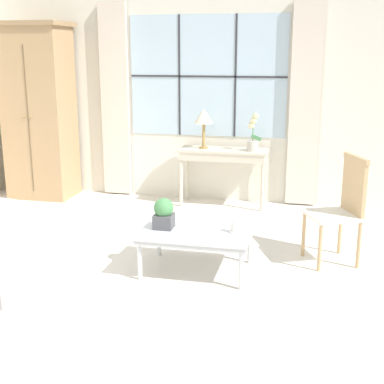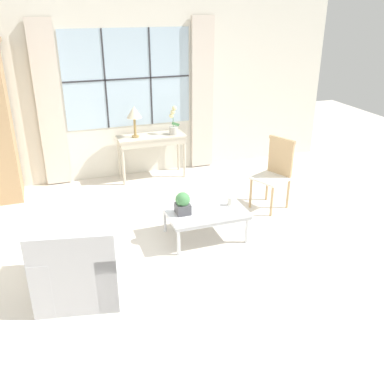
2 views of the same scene
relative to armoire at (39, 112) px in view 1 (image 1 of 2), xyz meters
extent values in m
plane|color=silver|center=(2.23, -2.65, -1.16)|extent=(14.00, 14.00, 0.00)
cube|color=silver|center=(2.23, 0.38, 0.24)|extent=(7.20, 0.06, 2.80)
cube|color=silver|center=(2.23, 0.35, 0.47)|extent=(2.05, 0.01, 1.54)
cube|color=#2D2D33|center=(1.86, 0.34, 0.47)|extent=(0.02, 0.02, 1.54)
cube|color=#2D2D33|center=(2.59, 0.34, 0.47)|extent=(0.02, 0.02, 1.54)
cube|color=#2D2D33|center=(2.23, 0.34, 0.47)|extent=(2.05, 0.02, 0.02)
cube|color=beige|center=(0.97, 0.30, 0.13)|extent=(0.38, 0.06, 2.55)
cube|color=beige|center=(3.48, 0.30, 0.13)|extent=(0.38, 0.06, 2.55)
cube|color=tan|center=(0.00, 0.00, -0.04)|extent=(0.83, 0.60, 2.26)
cube|color=#977752|center=(0.00, 0.00, 1.12)|extent=(0.91, 0.66, 0.06)
cube|color=brown|center=(0.00, -0.30, -0.08)|extent=(0.01, 0.01, 1.89)
sphere|color=#997F4C|center=(-0.05, -0.31, -0.04)|extent=(0.03, 0.03, 0.03)
sphere|color=#997F4C|center=(0.05, -0.31, -0.04)|extent=(0.03, 0.03, 0.03)
cube|color=beige|center=(2.50, 0.07, -0.44)|extent=(1.12, 0.43, 0.03)
cube|color=beige|center=(2.50, 0.07, -0.50)|extent=(1.08, 0.41, 0.10)
cylinder|color=beige|center=(1.98, -0.10, -0.81)|extent=(0.04, 0.04, 0.71)
cylinder|color=beige|center=(3.02, -0.10, -0.81)|extent=(0.04, 0.04, 0.71)
cylinder|color=beige|center=(1.98, 0.25, -0.81)|extent=(0.04, 0.04, 0.71)
cylinder|color=beige|center=(3.02, 0.25, -0.81)|extent=(0.04, 0.04, 0.71)
cylinder|color=#9E7F47|center=(2.24, 0.07, -0.41)|extent=(0.12, 0.12, 0.02)
cylinder|color=#9E7F47|center=(2.24, 0.07, -0.25)|extent=(0.04, 0.04, 0.30)
cone|color=beige|center=(2.24, 0.07, -0.01)|extent=(0.24, 0.24, 0.18)
cylinder|color=#BCB7AD|center=(2.87, 0.03, -0.36)|extent=(0.14, 0.14, 0.13)
cylinder|color=#47844C|center=(2.87, 0.03, -0.13)|extent=(0.01, 0.01, 0.34)
cube|color=#47844C|center=(2.91, 0.03, -0.26)|extent=(0.13, 0.02, 0.08)
sphere|color=beige|center=(2.85, 0.04, -0.11)|extent=(0.08, 0.08, 0.08)
sphere|color=beige|center=(2.87, 0.04, -0.05)|extent=(0.08, 0.08, 0.08)
sphere|color=beige|center=(2.90, 0.04, 0.01)|extent=(0.08, 0.08, 0.08)
cube|color=#B2B2B7|center=(1.03, -2.71, -0.94)|extent=(0.97, 1.05, 0.46)
cube|color=#B2B2B7|center=(1.33, -2.76, -0.87)|extent=(0.37, 0.94, 0.60)
cube|color=white|center=(3.82, -1.63, -0.70)|extent=(0.58, 0.58, 0.03)
cube|color=tan|center=(4.00, -1.55, -0.44)|extent=(0.20, 0.39, 0.50)
cube|color=tan|center=(4.00, -1.55, -0.17)|extent=(0.21, 0.41, 0.05)
cylinder|color=tan|center=(3.72, -1.88, -0.94)|extent=(0.04, 0.04, 0.45)
cylinder|color=tan|center=(3.57, -1.54, -0.94)|extent=(0.04, 0.04, 0.45)
cylinder|color=tan|center=(4.07, -1.73, -0.94)|extent=(0.04, 0.04, 0.45)
cylinder|color=tan|center=(3.91, -1.38, -0.94)|extent=(0.04, 0.04, 0.45)
cube|color=silver|center=(2.63, -2.13, -0.78)|extent=(0.99, 0.70, 0.03)
cube|color=#B1B3B8|center=(2.63, -2.13, -0.81)|extent=(0.97, 0.69, 0.04)
cylinder|color=silver|center=(2.19, -2.43, -0.98)|extent=(0.04, 0.04, 0.37)
cylinder|color=silver|center=(3.08, -2.43, -0.98)|extent=(0.04, 0.04, 0.37)
cylinder|color=silver|center=(2.19, -1.83, -0.98)|extent=(0.04, 0.04, 0.37)
cylinder|color=silver|center=(3.08, -1.83, -0.98)|extent=(0.04, 0.04, 0.37)
cube|color=#4C4C51|center=(2.33, -2.15, -0.70)|extent=(0.17, 0.17, 0.13)
sphere|color=#47844C|center=(2.33, -2.15, -0.58)|extent=(0.18, 0.18, 0.18)
cylinder|color=silver|center=(2.97, -2.13, -0.76)|extent=(0.10, 0.10, 0.01)
cylinder|color=silver|center=(2.97, -2.13, -0.70)|extent=(0.07, 0.07, 0.10)
cylinder|color=black|center=(2.97, -2.13, -0.65)|extent=(0.00, 0.00, 0.01)
camera|label=1|loc=(3.60, -6.56, 0.77)|focal=50.00mm
camera|label=2|loc=(0.92, -6.60, 1.62)|focal=40.00mm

